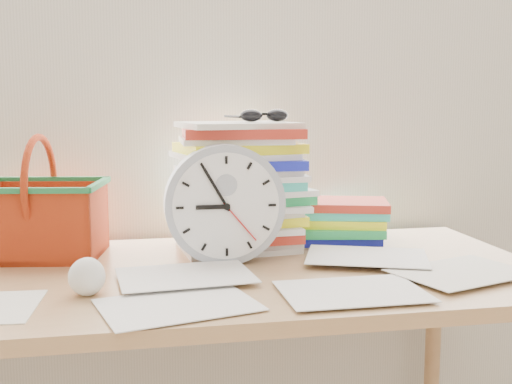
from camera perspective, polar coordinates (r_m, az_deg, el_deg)
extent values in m
cube|color=silver|center=(1.77, -4.88, 15.75)|extent=(4.00, 0.04, 2.70)
cube|color=silver|center=(1.74, -4.79, 14.21)|extent=(2.40, 0.01, 2.50)
cube|color=#AD8151|center=(1.41, -2.81, -7.47)|extent=(1.40, 0.70, 0.03)
cylinder|color=#AD8151|center=(1.99, 15.39, -14.43)|extent=(0.04, 0.04, 0.72)
cylinder|color=#A3A9B5|center=(1.43, -2.81, -1.10)|extent=(0.27, 0.05, 0.27)
sphere|color=white|center=(1.25, -14.83, -7.25)|extent=(0.07, 0.07, 0.07)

